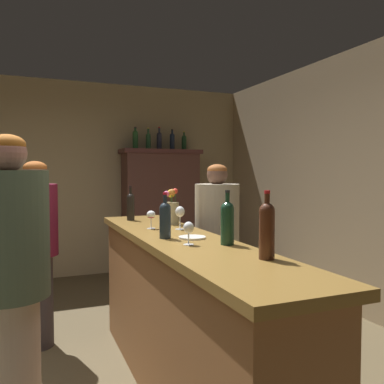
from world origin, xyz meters
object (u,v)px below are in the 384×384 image
at_px(wine_bottle_pinot, 165,218).
at_px(wine_bottle_rose, 227,221).
at_px(display_bottle_center, 159,140).
at_px(patron_by_cabinet, 10,284).
at_px(wine_bottle_riesling, 131,205).
at_px(patron_in_navy, 37,245).
at_px(wine_glass_rear, 180,213).
at_px(display_bottle_midright, 172,141).
at_px(display_bottle_left, 135,139).
at_px(display_cabinet, 161,209).
at_px(wine_bottle_malbec, 267,228).
at_px(flower_arrangement, 171,209).
at_px(display_bottle_midleft, 148,140).
at_px(bar_counter, 182,317).
at_px(cheese_plate, 192,237).
at_px(display_bottle_right, 184,142).
at_px(wine_glass_front, 189,229).
at_px(bartender, 217,245).
at_px(wine_glass_mid, 151,216).

height_order(wine_bottle_pinot, wine_bottle_rose, wine_bottle_rose).
distance_m(wine_bottle_pinot, display_bottle_center, 3.42).
xyz_separation_m(display_bottle_center, patron_by_cabinet, (-1.87, -3.37, -1.04)).
relative_size(wine_bottle_riesling, patron_in_navy, 0.19).
bearing_deg(wine_glass_rear, display_bottle_midright, 71.70).
xyz_separation_m(display_bottle_left, display_bottle_center, (0.35, 0.00, -0.01)).
distance_m(display_cabinet, wine_bottle_malbec, 4.03).
height_order(wine_bottle_riesling, flower_arrangement, wine_bottle_riesling).
height_order(display_bottle_midleft, display_bottle_center, display_bottle_center).
distance_m(bar_counter, cheese_plate, 0.54).
height_order(flower_arrangement, display_bottle_midright, display_bottle_midright).
xyz_separation_m(display_bottle_right, patron_in_navy, (-2.10, -2.01, -1.06)).
relative_size(display_bottle_midright, patron_by_cabinet, 0.18).
relative_size(wine_glass_rear, display_bottle_left, 0.55).
xyz_separation_m(wine_bottle_pinot, wine_glass_rear, (0.22, 0.33, -0.00)).
xyz_separation_m(display_cabinet, patron_by_cabinet, (-1.88, -3.37, -0.03)).
relative_size(bar_counter, wine_glass_rear, 15.69).
distance_m(wine_bottle_riesling, display_bottle_left, 2.37).
distance_m(display_bottle_midright, patron_in_navy, 2.98).
relative_size(wine_glass_front, wine_glass_rear, 0.79).
height_order(cheese_plate, display_bottle_midright, display_bottle_midright).
bearing_deg(cheese_plate, display_bottle_midleft, 78.77).
relative_size(wine_glass_rear, cheese_plate, 0.99).
xyz_separation_m(bar_counter, wine_bottle_rose, (0.15, -0.35, 0.66)).
bearing_deg(display_bottle_right, bartender, -104.50).
xyz_separation_m(wine_glass_front, display_bottle_midright, (1.12, 3.46, 0.79)).
height_order(wine_bottle_rose, display_bottle_midright, display_bottle_midright).
bearing_deg(wine_bottle_riesling, display_bottle_left, 74.68).
bearing_deg(wine_bottle_riesling, cheese_plate, -82.84).
distance_m(wine_bottle_rose, display_bottle_right, 3.77).
bearing_deg(patron_in_navy, display_bottle_center, 118.36).
height_order(wine_bottle_riesling, wine_bottle_rose, wine_bottle_rose).
bearing_deg(display_bottle_right, flower_arrangement, -113.16).
bearing_deg(cheese_plate, patron_in_navy, 126.12).
bearing_deg(display_bottle_center, display_bottle_midleft, -180.00).
height_order(bar_counter, wine_glass_front, wine_glass_front).
bearing_deg(display_bottle_right, wine_glass_mid, -115.66).
bearing_deg(cheese_plate, wine_glass_mid, 103.11).
xyz_separation_m(wine_bottle_malbec, display_bottle_midright, (0.90, 3.95, 0.73)).
xyz_separation_m(cheese_plate, display_bottle_left, (0.46, 3.25, 0.89)).
relative_size(wine_bottle_riesling, wine_bottle_malbec, 0.90).
bearing_deg(display_bottle_center, wine_glass_mid, -108.78).
bearing_deg(bartender, bar_counter, 67.34).
height_order(patron_in_navy, bartender, patron_in_navy).
bearing_deg(cheese_plate, wine_glass_front, -117.38).
relative_size(wine_glass_mid, flower_arrangement, 0.47).
bearing_deg(display_bottle_left, display_bottle_right, 0.00).
distance_m(bar_counter, display_bottle_midright, 3.64).
bearing_deg(wine_bottle_pinot, bartender, 45.60).
height_order(wine_glass_rear, bartender, bartender).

